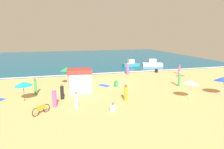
# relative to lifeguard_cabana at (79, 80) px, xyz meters

# --- Properties ---
(ground_plane) EXTENTS (60.00, 60.00, 0.00)m
(ground_plane) POSITION_rel_lifeguard_cabana_xyz_m (4.59, 3.08, -1.35)
(ground_plane) COLOR #E5B26B
(ocean_water) EXTENTS (60.00, 44.00, 0.10)m
(ocean_water) POSITION_rel_lifeguard_cabana_xyz_m (4.59, 31.08, -1.30)
(ocean_water) COLOR #0F567A
(ocean_water) RESTS_ON ground_plane
(wave_breaker_foam) EXTENTS (57.00, 0.70, 0.01)m
(wave_breaker_foam) POSITION_rel_lifeguard_cabana_xyz_m (4.59, 9.38, -1.25)
(wave_breaker_foam) COLOR white
(wave_breaker_foam) RESTS_ON ocean_water
(lifeguard_cabana) EXTENTS (2.67, 2.07, 2.65)m
(lifeguard_cabana) POSITION_rel_lifeguard_cabana_xyz_m (0.00, 0.00, 0.00)
(lifeguard_cabana) COLOR white
(lifeguard_cabana) RESTS_ON ground_plane
(beach_umbrella_0) EXTENTS (2.67, 2.68, 2.15)m
(beach_umbrella_0) POSITION_rel_lifeguard_cabana_xyz_m (14.73, -5.47, 0.48)
(beach_umbrella_0) COLOR silver
(beach_umbrella_0) RESTS_ON ground_plane
(beach_umbrella_1) EXTENTS (1.66, 1.63, 2.05)m
(beach_umbrella_1) POSITION_rel_lifeguard_cabana_xyz_m (10.53, -5.65, 0.43)
(beach_umbrella_1) COLOR silver
(beach_umbrella_1) RESTS_ON ground_plane
(beach_umbrella_2) EXTENTS (3.02, 3.03, 1.93)m
(beach_umbrella_2) POSITION_rel_lifeguard_cabana_xyz_m (1.24, 5.57, 0.36)
(beach_umbrella_2) COLOR #4C3823
(beach_umbrella_2) RESTS_ON ground_plane
(beach_umbrella_3) EXTENTS (2.38, 2.39, 2.36)m
(beach_umbrella_3) POSITION_rel_lifeguard_cabana_xyz_m (-1.19, 3.53, 0.74)
(beach_umbrella_3) COLOR silver
(beach_umbrella_3) RESTS_ON ground_plane
(beach_umbrella_4) EXTENTS (2.38, 2.39, 2.02)m
(beach_umbrella_4) POSITION_rel_lifeguard_cabana_xyz_m (-5.64, -1.84, 0.43)
(beach_umbrella_4) COLOR #4C3823
(beach_umbrella_4) RESTS_ON ground_plane
(parked_bicycle) EXTENTS (1.34, 1.32, 0.76)m
(parked_bicycle) POSITION_rel_lifeguard_cabana_xyz_m (-3.83, -5.65, -0.97)
(parked_bicycle) COLOR black
(parked_bicycle) RESTS_ON ground_plane
(beachgoer_0) EXTENTS (0.43, 0.43, 1.57)m
(beachgoer_0) POSITION_rel_lifeguard_cabana_xyz_m (-0.88, -5.17, -0.62)
(beachgoer_0) COLOR white
(beachgoer_0) RESTS_ON ground_plane
(beachgoer_1) EXTENTS (0.48, 0.48, 0.82)m
(beachgoer_1) POSITION_rel_lifeguard_cabana_xyz_m (13.95, 8.08, -1.00)
(beachgoer_1) COLOR black
(beachgoer_1) RESTS_ON ground_plane
(beachgoer_2) EXTENTS (0.54, 0.54, 0.80)m
(beachgoer_2) POSITION_rel_lifeguard_cabana_xyz_m (2.12, -6.66, -1.02)
(beachgoer_2) COLOR white
(beachgoer_2) RESTS_ON ground_plane
(beachgoer_3) EXTENTS (0.46, 0.46, 1.87)m
(beachgoer_3) POSITION_rel_lifeguard_cabana_xyz_m (12.44, -0.87, -0.46)
(beachgoer_3) COLOR green
(beachgoer_3) RESTS_ON ground_plane
(beachgoer_4) EXTENTS (0.51, 0.51, 1.74)m
(beachgoer_4) POSITION_rel_lifeguard_cabana_xyz_m (-2.74, -4.27, -0.55)
(beachgoer_4) COLOR #D84CA5
(beachgoer_4) RESTS_ON ground_plane
(beachgoer_5) EXTENTS (0.50, 0.50, 1.90)m
(beachgoer_5) POSITION_rel_lifeguard_cabana_xyz_m (8.67, 7.92, -0.47)
(beachgoer_5) COLOR #D84CA5
(beachgoer_5) RESTS_ON ground_plane
(beachgoer_6) EXTENTS (0.57, 0.57, 0.89)m
(beachgoer_6) POSITION_rel_lifeguard_cabana_xyz_m (4.68, 1.05, -0.98)
(beachgoer_6) COLOR green
(beachgoer_6) RESTS_ON ground_plane
(beachgoer_7) EXTENTS (0.30, 0.30, 1.62)m
(beachgoer_7) POSITION_rel_lifeguard_cabana_xyz_m (16.86, 5.83, -0.58)
(beachgoer_7) COLOR #D84CA5
(beachgoer_7) RESTS_ON ground_plane
(beachgoer_9) EXTENTS (0.38, 0.38, 1.72)m
(beachgoer_9) POSITION_rel_lifeguard_cabana_xyz_m (4.05, -4.42, -0.51)
(beachgoer_9) COLOR orange
(beachgoer_9) RESTS_ON ground_plane
(beachgoer_10) EXTENTS (0.50, 0.50, 1.55)m
(beachgoer_10) POSITION_rel_lifeguard_cabana_xyz_m (-2.01, -2.15, -0.64)
(beachgoer_10) COLOR black
(beachgoer_10) RESTS_ON ground_plane
(beachgoer_11) EXTENTS (0.35, 0.35, 1.80)m
(beachgoer_11) POSITION_rel_lifeguard_cabana_xyz_m (-4.76, 0.27, -0.48)
(beachgoer_11) COLOR green
(beachgoer_11) RESTS_ON ground_plane
(beach_towel_0) EXTENTS (1.66, 1.81, 0.01)m
(beach_towel_0) POSITION_rel_lifeguard_cabana_xyz_m (3.36, 1.96, -1.35)
(beach_towel_0) COLOR blue
(beach_towel_0) RESTS_ON ground_plane
(beach_towel_2) EXTENTS (1.39, 0.69, 0.01)m
(beach_towel_2) POSITION_rel_lifeguard_cabana_xyz_m (16.26, 4.57, -1.35)
(beach_towel_2) COLOR red
(beach_towel_2) RESTS_ON ground_plane
(beach_towel_3) EXTENTS (1.31, 0.95, 0.01)m
(beach_towel_3) POSITION_rel_lifeguard_cabana_xyz_m (1.82, 5.67, -1.35)
(beach_towel_3) COLOR black
(beach_towel_3) RESTS_ON ground_plane
(small_boat_0) EXTENTS (3.42, 1.56, 1.36)m
(small_boat_0) POSITION_rel_lifeguard_cabana_xyz_m (11.90, 14.89, -0.81)
(small_boat_0) COLOR teal
(small_boat_0) RESTS_ON ocean_water
(small_boat_1) EXTENTS (4.11, 2.45, 1.49)m
(small_boat_1) POSITION_rel_lifeguard_cabana_xyz_m (15.94, 13.57, -0.76)
(small_boat_1) COLOR white
(small_boat_1) RESTS_ON ocean_water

